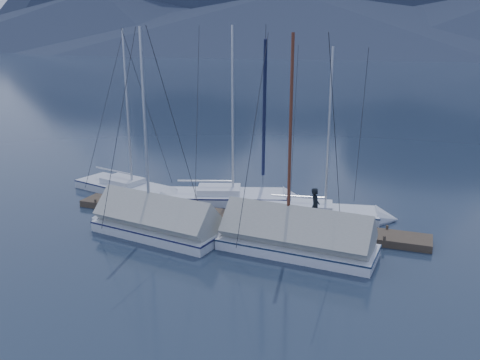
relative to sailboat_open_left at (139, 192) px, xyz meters
The scene contains 9 objects.
ground 8.23m from the sailboat_open_left, 30.72° to the right, with size 1000.00×1000.00×0.00m, color black.
dock 7.41m from the sailboat_open_left, 17.30° to the right, with size 18.00×1.50×0.54m.
mooring_posts 6.93m from the sailboat_open_left, 18.53° to the right, with size 15.12×1.52×0.35m.
sailboat_open_left is the anchor object (origin of this frame).
sailboat_open_mid 6.16m from the sailboat_open_left, ahead, with size 8.18×4.57×10.43m.
sailboat_open_right 11.39m from the sailboat_open_left, ahead, with size 7.30×3.41×9.33m.
sailboat_covered_near 11.06m from the sailboat_open_left, 25.18° to the right, with size 7.92×3.35×10.10m.
sailboat_covered_far 6.14m from the sailboat_open_left, 55.18° to the right, with size 7.59×3.46×10.28m.
person 10.99m from the sailboat_open_left, 10.36° to the right, with size 0.64×0.42×1.76m, color black.
Camera 1 is at (8.16, -20.25, 9.00)m, focal length 38.00 mm.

